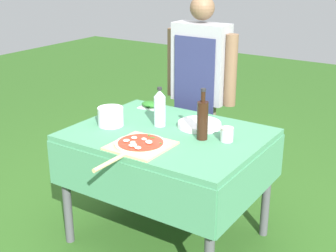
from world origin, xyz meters
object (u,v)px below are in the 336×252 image
object	(u,v)px
pizza_on_peel	(140,145)
oil_bottle	(203,119)
mixing_tub	(111,117)
herb_container	(151,105)
prep_table	(168,148)
person_cook	(200,83)
water_bottle	(160,108)
sauce_jar	(227,135)
plate_stack	(199,124)

from	to	relation	value
pizza_on_peel	oil_bottle	xyz separation A→B (m)	(0.23, 0.31, 0.11)
pizza_on_peel	mixing_tub	distance (m)	0.43
oil_bottle	herb_container	distance (m)	0.69
prep_table	person_cook	xyz separation A→B (m)	(-0.16, 0.67, 0.25)
water_bottle	sauce_jar	distance (m)	0.48
prep_table	sauce_jar	world-z (taller)	sauce_jar
water_bottle	person_cook	bearing A→B (deg)	94.77
oil_bottle	herb_container	world-z (taller)	oil_bottle
sauce_jar	mixing_tub	bearing A→B (deg)	-167.38
pizza_on_peel	water_bottle	size ratio (longest dim) A/B	2.20
pizza_on_peel	oil_bottle	size ratio (longest dim) A/B	1.80
oil_bottle	sauce_jar	bearing A→B (deg)	20.19
pizza_on_peel	herb_container	distance (m)	0.74
oil_bottle	mixing_tub	world-z (taller)	oil_bottle
pizza_on_peel	plate_stack	size ratio (longest dim) A/B	2.00
mixing_tub	sauce_jar	xyz separation A→B (m)	(0.74, 0.17, -0.02)
sauce_jar	prep_table	bearing A→B (deg)	-169.67
herb_container	mixing_tub	world-z (taller)	mixing_tub
water_bottle	plate_stack	distance (m)	0.27
plate_stack	pizza_on_peel	bearing A→B (deg)	-102.95
mixing_tub	sauce_jar	bearing A→B (deg)	12.62
prep_table	water_bottle	world-z (taller)	water_bottle
prep_table	pizza_on_peel	bearing A→B (deg)	-89.39
prep_table	person_cook	bearing A→B (deg)	103.22
herb_container	mixing_tub	distance (m)	0.44
pizza_on_peel	plate_stack	world-z (taller)	pizza_on_peel
oil_bottle	prep_table	bearing A→B (deg)	-175.83
person_cook	herb_container	size ratio (longest dim) A/B	9.17
pizza_on_peel	oil_bottle	bearing A→B (deg)	53.63
herb_container	plate_stack	world-z (taller)	herb_container
oil_bottle	plate_stack	distance (m)	0.24
pizza_on_peel	plate_stack	xyz separation A→B (m)	(0.11, 0.49, 0.00)
prep_table	person_cook	size ratio (longest dim) A/B	0.77
person_cook	plate_stack	size ratio (longest dim) A/B	5.45
person_cook	water_bottle	size ratio (longest dim) A/B	6.01
herb_container	pizza_on_peel	bearing A→B (deg)	-59.44
oil_bottle	mixing_tub	xyz separation A→B (m)	(-0.60, -0.12, -0.06)
prep_table	oil_bottle	distance (m)	0.33
mixing_tub	person_cook	bearing A→B (deg)	74.61
herb_container	prep_table	bearing A→B (deg)	-42.34
water_bottle	herb_container	size ratio (longest dim) A/B	1.53
person_cook	oil_bottle	distance (m)	0.76
herb_container	sauce_jar	distance (m)	0.79
oil_bottle	pizza_on_peel	bearing A→B (deg)	-126.22
person_cook	pizza_on_peel	size ratio (longest dim) A/B	2.73
water_bottle	mixing_tub	size ratio (longest dim) A/B	1.55
sauce_jar	oil_bottle	bearing A→B (deg)	-159.81
herb_container	plate_stack	distance (m)	0.51
oil_bottle	water_bottle	bearing A→B (deg)	171.11
pizza_on_peel	sauce_jar	xyz separation A→B (m)	(0.37, 0.36, 0.02)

